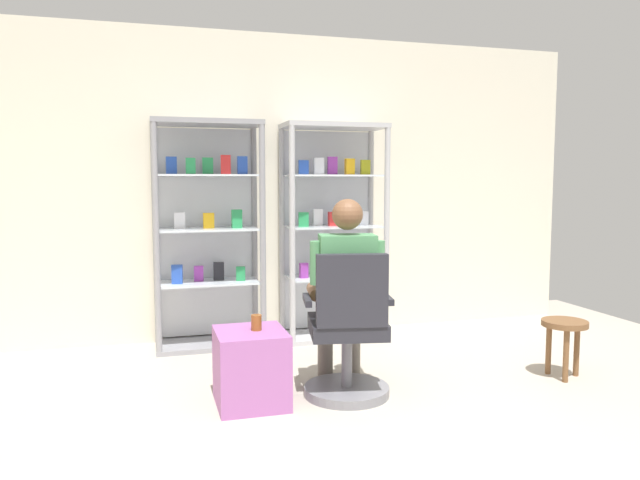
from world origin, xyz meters
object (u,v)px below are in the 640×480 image
Objects in this scene: seated_shopkeeper at (345,285)px; tea_glass at (256,322)px; office_chair at (348,339)px; display_cabinet_right at (332,230)px; wooden_stool at (564,332)px; display_cabinet_left at (208,232)px; storage_crate at (251,367)px.

tea_glass is (-0.61, -0.08, -0.19)m from seated_shopkeeper.
office_chair is at bearing -100.47° from seated_shopkeeper.
display_cabinet_right reaches higher than wooden_stool.
display_cabinet_left is 1.98× the size of office_chair.
tea_glass is at bearing 172.57° from office_chair.
office_chair is at bearing -7.43° from tea_glass.
display_cabinet_left is at bearing 118.59° from seated_shopkeeper.
seated_shopkeeper is at bearing 7.85° from storage_crate.
wooden_stool is (1.59, -0.19, -0.38)m from seated_shopkeeper.
seated_shopkeeper reaches higher than office_chair.
wooden_stool is at bearing -2.50° from storage_crate.
tea_glass is at bearing 177.33° from wooden_stool.
display_cabinet_right is 1.47× the size of seated_shopkeeper.
office_chair reaches higher than storage_crate.
display_cabinet_left is at bearing 179.92° from display_cabinet_right.
seated_shopkeeper is at bearing -61.41° from display_cabinet_left.
wooden_stool is at bearing -2.67° from tea_glass.
seated_shopkeeper is 0.81m from storage_crate.
display_cabinet_right is 2.12m from wooden_stool.
office_chair is 0.60m from tea_glass.
display_cabinet_right reaches higher than seated_shopkeeper.
storage_crate is at bearing -172.15° from seated_shopkeeper.
storage_crate is at bearing -123.54° from display_cabinet_right.
display_cabinet_right reaches higher than office_chair.
display_cabinet_right is 1.70m from office_chair.
display_cabinet_left is 4.60× the size of wooden_stool.
display_cabinet_right is at bearing 128.29° from wooden_stool.
storage_crate is at bearing 177.50° from wooden_stool.
display_cabinet_left reaches higher than office_chair.
display_cabinet_left is 1.66m from storage_crate.
display_cabinet_right reaches higher than tea_glass.
display_cabinet_left is 1.00× the size of display_cabinet_right.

